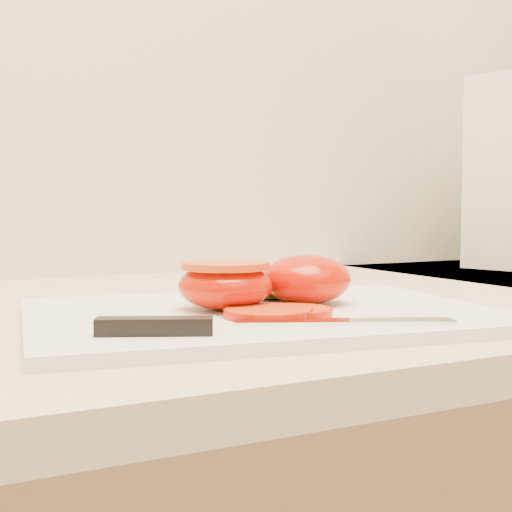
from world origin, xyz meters
name	(u,v)px	position (x,y,z in m)	size (l,w,h in m)	color
cutting_board	(261,315)	(-0.21, 1.55, 0.94)	(0.39, 0.28, 0.01)	white
tomato_half_dome	(306,279)	(-0.16, 1.56, 0.96)	(0.08, 0.08, 0.04)	#BC1100
tomato_half_cut	(225,284)	(-0.24, 1.56, 0.96)	(0.08, 0.08, 0.04)	#BC1100
tomato_slice_0	(268,313)	(-0.23, 1.51, 0.94)	(0.07, 0.07, 0.01)	#D05621
tomato_slice_1	(294,312)	(-0.20, 1.51, 0.94)	(0.06, 0.06, 0.01)	#D05621
lettuce_leaf_0	(264,285)	(-0.17, 1.63, 0.95)	(0.10, 0.07, 0.02)	#77AF2E
knife	(233,324)	(-0.28, 1.47, 0.94)	(0.26, 0.09, 0.01)	silver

